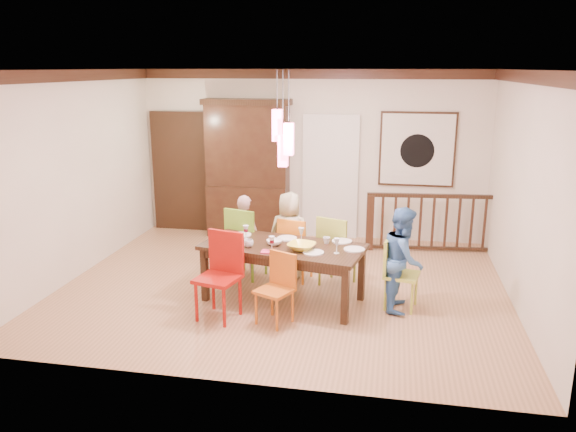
% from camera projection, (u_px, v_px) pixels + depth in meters
% --- Properties ---
extents(floor, '(6.00, 6.00, 0.00)m').
position_uv_depth(floor, '(283.00, 286.00, 7.77)').
color(floor, '#A67850').
rests_on(floor, ground).
extents(ceiling, '(6.00, 6.00, 0.00)m').
position_uv_depth(ceiling, '(283.00, 70.00, 7.02)').
color(ceiling, white).
rests_on(ceiling, wall_back).
extents(wall_back, '(6.00, 0.00, 6.00)m').
position_uv_depth(wall_back, '(311.00, 155.00, 9.77)').
color(wall_back, beige).
rests_on(wall_back, floor).
extents(wall_left, '(0.00, 5.00, 5.00)m').
position_uv_depth(wall_left, '(75.00, 175.00, 7.93)').
color(wall_left, beige).
rests_on(wall_left, floor).
extents(wall_right, '(0.00, 5.00, 5.00)m').
position_uv_depth(wall_right, '(524.00, 192.00, 6.86)').
color(wall_right, beige).
rests_on(wall_right, floor).
extents(crown_molding, '(6.00, 5.00, 0.16)m').
position_uv_depth(crown_molding, '(283.00, 76.00, 7.04)').
color(crown_molding, black).
rests_on(crown_molding, wall_back).
extents(panel_door, '(1.04, 0.07, 2.24)m').
position_uv_depth(panel_door, '(181.00, 173.00, 10.25)').
color(panel_door, black).
rests_on(panel_door, wall_back).
extents(white_doorway, '(0.97, 0.05, 2.22)m').
position_uv_depth(white_doorway, '(330.00, 179.00, 9.78)').
color(white_doorway, silver).
rests_on(white_doorway, wall_back).
extents(painting, '(1.25, 0.06, 1.25)m').
position_uv_depth(painting, '(417.00, 149.00, 9.37)').
color(painting, black).
rests_on(painting, wall_back).
extents(pendant_cluster, '(0.27, 0.21, 1.14)m').
position_uv_depth(pendant_cluster, '(283.00, 138.00, 6.76)').
color(pendant_cluster, '#F24873').
rests_on(pendant_cluster, ceiling).
extents(dining_table, '(2.17, 1.29, 0.75)m').
position_uv_depth(dining_table, '(283.00, 251.00, 7.13)').
color(dining_table, black).
rests_on(dining_table, floor).
extents(chair_far_left, '(0.59, 0.59, 1.04)m').
position_uv_depth(chair_far_left, '(248.00, 237.00, 7.98)').
color(chair_far_left, '#72AD2A').
rests_on(chair_far_left, floor).
extents(chair_far_mid, '(0.49, 0.49, 0.92)m').
position_uv_depth(chair_far_mid, '(296.00, 244.00, 7.89)').
color(chair_far_mid, orange).
rests_on(chair_far_mid, floor).
extents(chair_far_right, '(0.58, 0.58, 0.99)m').
position_uv_depth(chair_far_right, '(338.00, 245.00, 7.70)').
color(chair_far_right, '#92A434').
rests_on(chair_far_right, floor).
extents(chair_near_left, '(0.57, 0.57, 1.04)m').
position_uv_depth(chair_near_left, '(218.00, 271.00, 6.63)').
color(chair_near_left, '#9D100B').
rests_on(chair_near_left, floor).
extents(chair_near_mid, '(0.50, 0.50, 0.84)m').
position_uv_depth(chair_near_mid, '(274.00, 285.00, 6.52)').
color(chair_near_mid, '#C05E17').
rests_on(chair_near_mid, floor).
extents(chair_end_right, '(0.47, 0.47, 0.89)m').
position_uv_depth(chair_end_right, '(402.00, 269.00, 6.94)').
color(chair_end_right, '#BBC93F').
rests_on(chair_end_right, floor).
extents(china_hutch, '(1.53, 0.46, 2.41)m').
position_uv_depth(china_hutch, '(248.00, 169.00, 9.83)').
color(china_hutch, black).
rests_on(china_hutch, floor).
extents(balustrade, '(2.17, 0.28, 0.96)m').
position_uv_depth(balustrade, '(433.00, 222.00, 9.11)').
color(balustrade, black).
rests_on(balustrade, floor).
extents(person_far_left, '(0.46, 0.34, 1.17)m').
position_uv_depth(person_far_left, '(245.00, 234.00, 8.15)').
color(person_far_left, '#D6A3AC').
rests_on(person_far_left, floor).
extents(person_far_mid, '(0.64, 0.44, 1.24)m').
position_uv_depth(person_far_mid, '(289.00, 235.00, 7.97)').
color(person_far_mid, '#C1BA91').
rests_on(person_far_mid, floor).
extents(person_end_right, '(0.53, 0.66, 1.30)m').
position_uv_depth(person_end_right, '(403.00, 259.00, 6.89)').
color(person_end_right, '#4174B6').
rests_on(person_end_right, floor).
extents(serving_bowl, '(0.40, 0.40, 0.08)m').
position_uv_depth(serving_bowl, '(302.00, 246.00, 6.92)').
color(serving_bowl, yellow).
rests_on(serving_bowl, dining_table).
extents(small_bowl, '(0.25, 0.25, 0.06)m').
position_uv_depth(small_bowl, '(274.00, 242.00, 7.11)').
color(small_bowl, white).
rests_on(small_bowl, dining_table).
extents(cup_left, '(0.14, 0.14, 0.09)m').
position_uv_depth(cup_left, '(249.00, 243.00, 7.02)').
color(cup_left, silver).
rests_on(cup_left, dining_table).
extents(cup_right, '(0.12, 0.12, 0.09)m').
position_uv_depth(cup_right, '(327.00, 240.00, 7.15)').
color(cup_right, silver).
rests_on(cup_right, dining_table).
extents(plate_far_left, '(0.26, 0.26, 0.01)m').
position_uv_depth(plate_far_left, '(242.00, 235.00, 7.52)').
color(plate_far_left, white).
rests_on(plate_far_left, dining_table).
extents(plate_far_mid, '(0.26, 0.26, 0.01)m').
position_uv_depth(plate_far_mid, '(287.00, 238.00, 7.37)').
color(plate_far_mid, white).
rests_on(plate_far_mid, dining_table).
extents(plate_far_right, '(0.26, 0.26, 0.01)m').
position_uv_depth(plate_far_right, '(342.00, 241.00, 7.24)').
color(plate_far_right, white).
rests_on(plate_far_right, dining_table).
extents(plate_near_left, '(0.26, 0.26, 0.01)m').
position_uv_depth(plate_near_left, '(226.00, 249.00, 6.94)').
color(plate_near_left, white).
rests_on(plate_near_left, dining_table).
extents(plate_near_mid, '(0.26, 0.26, 0.01)m').
position_uv_depth(plate_near_mid, '(313.00, 252.00, 6.80)').
color(plate_near_mid, white).
rests_on(plate_near_mid, dining_table).
extents(plate_end_right, '(0.26, 0.26, 0.01)m').
position_uv_depth(plate_end_right, '(354.00, 249.00, 6.91)').
color(plate_end_right, white).
rests_on(plate_end_right, dining_table).
extents(wine_glass_a, '(0.08, 0.08, 0.19)m').
position_uv_depth(wine_glass_a, '(246.00, 233.00, 7.31)').
color(wine_glass_a, '#590C19').
rests_on(wine_glass_a, dining_table).
extents(wine_glass_b, '(0.08, 0.08, 0.19)m').
position_uv_depth(wine_glass_b, '(301.00, 235.00, 7.21)').
color(wine_glass_b, silver).
rests_on(wine_glass_b, dining_table).
extents(wine_glass_c, '(0.08, 0.08, 0.19)m').
position_uv_depth(wine_glass_c, '(272.00, 244.00, 6.85)').
color(wine_glass_c, '#590C19').
rests_on(wine_glass_c, dining_table).
extents(wine_glass_d, '(0.08, 0.08, 0.19)m').
position_uv_depth(wine_glass_d, '(337.00, 246.00, 6.77)').
color(wine_glass_d, silver).
rests_on(wine_glass_d, dining_table).
extents(napkin, '(0.18, 0.14, 0.01)m').
position_uv_depth(napkin, '(269.00, 252.00, 6.83)').
color(napkin, '#D83359').
rests_on(napkin, dining_table).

